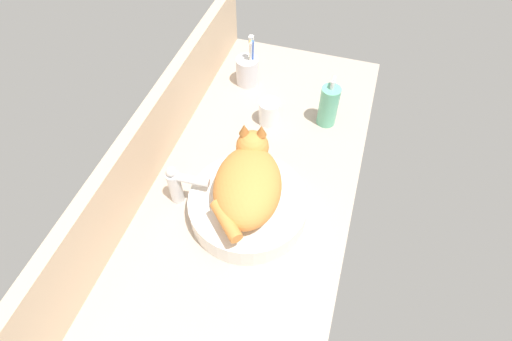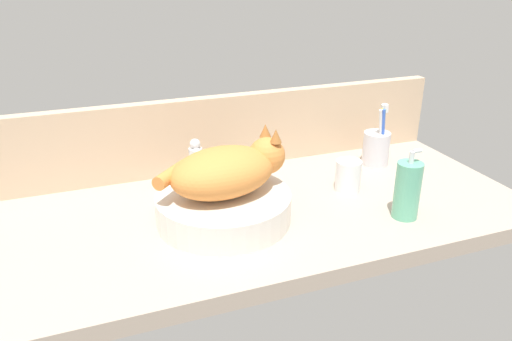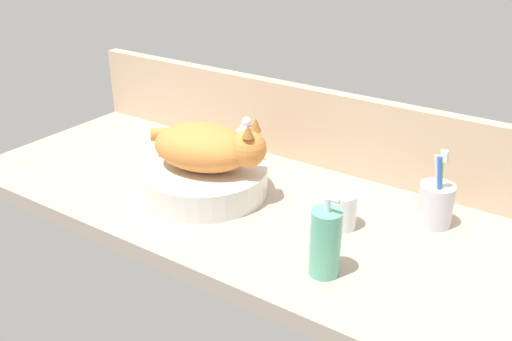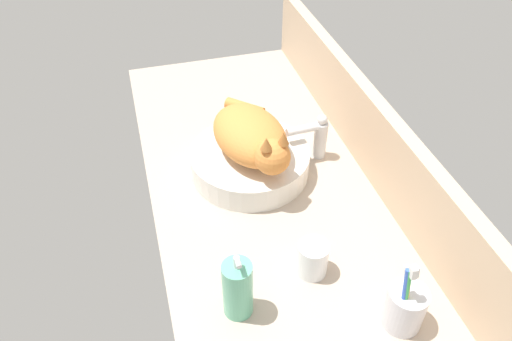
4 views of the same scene
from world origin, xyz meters
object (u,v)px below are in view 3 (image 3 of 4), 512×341
(soap_dispenser, at_px, (325,242))
(toothbrush_cup, at_px, (436,203))
(cat, at_px, (208,147))
(faucet, at_px, (244,140))
(water_glass, at_px, (342,212))
(sink_basin, at_px, (204,180))

(soap_dispenser, bearing_deg, toothbrush_cup, 69.09)
(cat, height_order, faucet, cat)
(soap_dispenser, bearing_deg, cat, 160.70)
(toothbrush_cup, relative_size, water_glass, 2.29)
(cat, bearing_deg, sink_basin, -165.19)
(faucet, bearing_deg, cat, -82.24)
(cat, bearing_deg, toothbrush_cup, 18.02)
(faucet, height_order, soap_dispenser, soap_dispenser)
(sink_basin, height_order, cat, cat)
(faucet, relative_size, water_glass, 1.66)
(sink_basin, distance_m, toothbrush_cup, 0.55)
(cat, bearing_deg, soap_dispenser, -19.30)
(faucet, height_order, water_glass, faucet)
(sink_basin, relative_size, water_glass, 3.83)
(faucet, bearing_deg, water_glass, -21.84)
(cat, xyz_separation_m, toothbrush_cup, (0.51, 0.17, -0.07))
(sink_basin, xyz_separation_m, water_glass, (0.36, 0.04, 0.00))
(cat, height_order, toothbrush_cup, cat)
(soap_dispenser, xyz_separation_m, water_glass, (-0.05, 0.18, -0.03))
(sink_basin, bearing_deg, toothbrush_cup, 17.94)
(water_glass, bearing_deg, cat, -173.36)
(faucet, distance_m, water_glass, 0.40)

